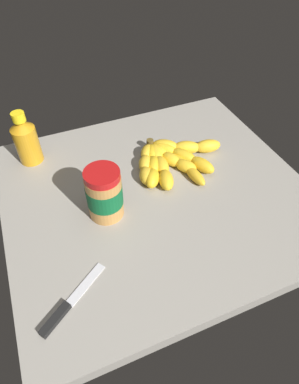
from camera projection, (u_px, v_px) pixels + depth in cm
name	position (u px, v px, depth cm)	size (l,w,h in cm)	color
ground_plane	(156.00, 195.00, 84.45)	(74.94, 68.53, 3.49)	gray
banana_bunch	(169.00, 159.00, 89.07)	(27.21, 21.76, 3.76)	yellow
peanut_butter_jar	(104.00, 194.00, 73.57)	(8.29, 8.29, 13.01)	#BF8442
honey_bottle	(26.00, 140.00, 86.88)	(6.35, 6.35, 15.01)	orange
butter_knife	(68.00, 304.00, 61.77)	(15.00, 11.31, 1.20)	silver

